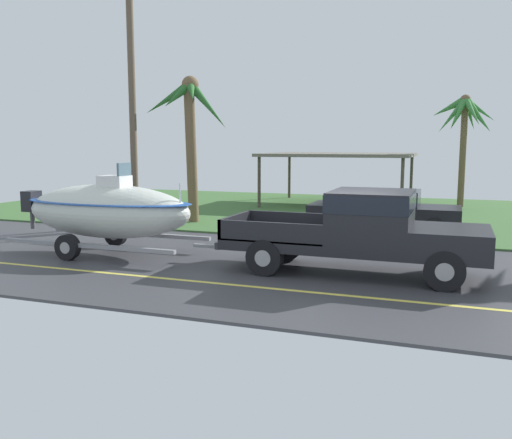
{
  "coord_description": "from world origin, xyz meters",
  "views": [
    {
      "loc": [
        2.51,
        -11.87,
        2.85
      ],
      "look_at": [
        -2.09,
        0.71,
        1.01
      ],
      "focal_mm": 38.42,
      "sensor_mm": 36.0,
      "label": 1
    }
  ],
  "objects_px": {
    "boat_on_trailer": "(107,211)",
    "utility_pole": "(132,96)",
    "parked_sedan_far": "(382,211)",
    "palm_tree_near_left": "(465,119)",
    "palm_tree_far_left": "(190,115)",
    "pickup_truck_towing": "(369,228)",
    "carport_awning": "(339,156)"
  },
  "relations": [
    {
      "from": "palm_tree_near_left",
      "to": "palm_tree_far_left",
      "type": "bearing_deg",
      "value": -137.81
    },
    {
      "from": "parked_sedan_far",
      "to": "utility_pole",
      "type": "height_order",
      "value": "utility_pole"
    },
    {
      "from": "boat_on_trailer",
      "to": "palm_tree_far_left",
      "type": "relative_size",
      "value": 1.15
    },
    {
      "from": "palm_tree_far_left",
      "to": "boat_on_trailer",
      "type": "bearing_deg",
      "value": -85.32
    },
    {
      "from": "boat_on_trailer",
      "to": "palm_tree_far_left",
      "type": "distance_m",
      "value": 6.39
    },
    {
      "from": "boat_on_trailer",
      "to": "parked_sedan_far",
      "type": "relative_size",
      "value": 1.26
    },
    {
      "from": "pickup_truck_towing",
      "to": "carport_awning",
      "type": "xyz_separation_m",
      "value": [
        -3.41,
        13.32,
        1.3
      ]
    },
    {
      "from": "parked_sedan_far",
      "to": "palm_tree_far_left",
      "type": "bearing_deg",
      "value": -176.37
    },
    {
      "from": "pickup_truck_towing",
      "to": "palm_tree_far_left",
      "type": "distance_m",
      "value": 9.68
    },
    {
      "from": "parked_sedan_far",
      "to": "palm_tree_near_left",
      "type": "distance_m",
      "value": 8.92
    },
    {
      "from": "palm_tree_near_left",
      "to": "palm_tree_far_left",
      "type": "relative_size",
      "value": 0.96
    },
    {
      "from": "boat_on_trailer",
      "to": "parked_sedan_far",
      "type": "xyz_separation_m",
      "value": [
        6.27,
        6.18,
        -0.47
      ]
    },
    {
      "from": "pickup_truck_towing",
      "to": "boat_on_trailer",
      "type": "xyz_separation_m",
      "value": [
        -6.78,
        0.0,
        0.11
      ]
    },
    {
      "from": "carport_awning",
      "to": "utility_pole",
      "type": "distance_m",
      "value": 10.51
    },
    {
      "from": "pickup_truck_towing",
      "to": "parked_sedan_far",
      "type": "distance_m",
      "value": 6.21
    },
    {
      "from": "parked_sedan_far",
      "to": "pickup_truck_towing",
      "type": "bearing_deg",
      "value": -85.31
    },
    {
      "from": "boat_on_trailer",
      "to": "carport_awning",
      "type": "xyz_separation_m",
      "value": [
        3.36,
        13.32,
        1.19
      ]
    },
    {
      "from": "pickup_truck_towing",
      "to": "palm_tree_far_left",
      "type": "bearing_deg",
      "value": 141.55
    },
    {
      "from": "carport_awning",
      "to": "utility_pole",
      "type": "relative_size",
      "value": 0.77
    },
    {
      "from": "boat_on_trailer",
      "to": "utility_pole",
      "type": "distance_m",
      "value": 6.06
    },
    {
      "from": "pickup_truck_towing",
      "to": "palm_tree_near_left",
      "type": "height_order",
      "value": "palm_tree_near_left"
    },
    {
      "from": "palm_tree_near_left",
      "to": "utility_pole",
      "type": "height_order",
      "value": "utility_pole"
    },
    {
      "from": "carport_awning",
      "to": "palm_tree_near_left",
      "type": "distance_m",
      "value": 5.66
    },
    {
      "from": "parked_sedan_far",
      "to": "palm_tree_far_left",
      "type": "height_order",
      "value": "palm_tree_far_left"
    },
    {
      "from": "pickup_truck_towing",
      "to": "parked_sedan_far",
      "type": "bearing_deg",
      "value": 94.69
    },
    {
      "from": "pickup_truck_towing",
      "to": "utility_pole",
      "type": "bearing_deg",
      "value": 152.61
    },
    {
      "from": "palm_tree_near_left",
      "to": "palm_tree_far_left",
      "type": "height_order",
      "value": "palm_tree_far_left"
    },
    {
      "from": "parked_sedan_far",
      "to": "boat_on_trailer",
      "type": "bearing_deg",
      "value": -135.41
    },
    {
      "from": "boat_on_trailer",
      "to": "parked_sedan_far",
      "type": "height_order",
      "value": "boat_on_trailer"
    },
    {
      "from": "boat_on_trailer",
      "to": "palm_tree_far_left",
      "type": "height_order",
      "value": "palm_tree_far_left"
    },
    {
      "from": "utility_pole",
      "to": "parked_sedan_far",
      "type": "bearing_deg",
      "value": 10.83
    },
    {
      "from": "boat_on_trailer",
      "to": "palm_tree_far_left",
      "type": "bearing_deg",
      "value": 94.68
    }
  ]
}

